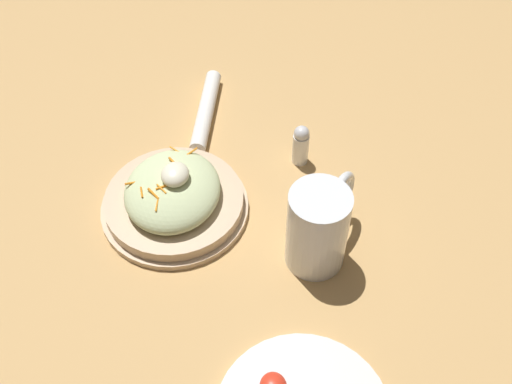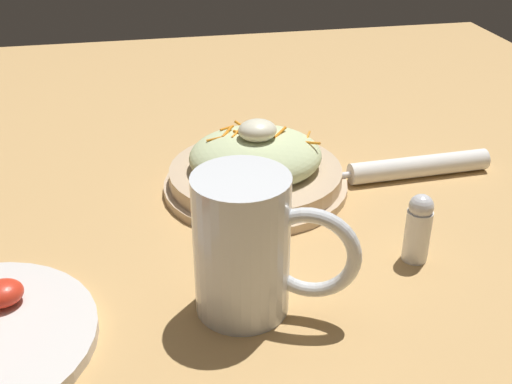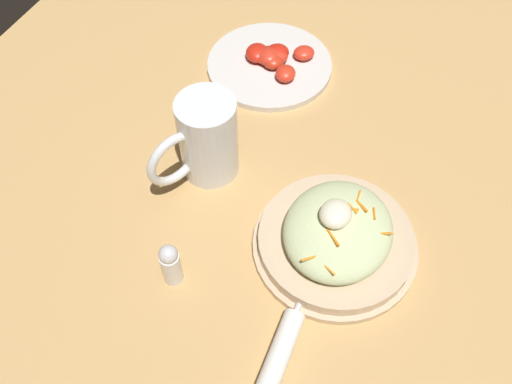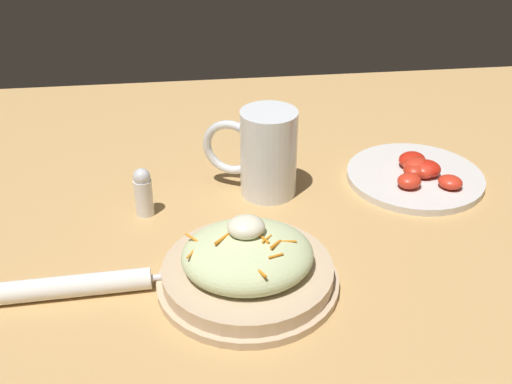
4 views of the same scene
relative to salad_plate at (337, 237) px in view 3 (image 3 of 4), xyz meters
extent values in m
plane|color=tan|center=(-0.05, 0.00, -0.03)|extent=(1.43, 1.43, 0.00)
cylinder|color=#D1B28E|center=(0.00, 0.00, -0.03)|extent=(0.23, 0.23, 0.01)
cylinder|color=#D1B28E|center=(0.00, 0.00, -0.01)|extent=(0.21, 0.21, 0.02)
ellipsoid|color=beige|center=(0.00, 0.00, 0.02)|extent=(0.16, 0.14, 0.06)
cylinder|color=orange|center=(-0.03, 0.02, 0.04)|extent=(0.02, 0.02, 0.01)
cylinder|color=orange|center=(-0.02, 0.01, 0.04)|extent=(0.01, 0.02, 0.01)
cylinder|color=orange|center=(-0.01, 0.06, 0.03)|extent=(0.01, 0.02, 0.00)
cylinder|color=orange|center=(-0.02, 0.01, 0.04)|extent=(0.01, 0.02, 0.01)
cylinder|color=orange|center=(-0.05, 0.01, 0.04)|extent=(0.02, 0.00, 0.01)
cylinder|color=orange|center=(0.06, -0.01, 0.03)|extent=(0.02, 0.02, 0.01)
cylinder|color=orange|center=(0.07, 0.01, 0.03)|extent=(0.01, 0.02, 0.00)
cylinder|color=orange|center=(-0.03, 0.04, 0.04)|extent=(0.02, 0.01, 0.00)
cylinder|color=orange|center=(0.03, 0.00, 0.04)|extent=(0.02, 0.03, 0.01)
ellipsoid|color=#EFEACC|center=(0.00, -0.01, 0.05)|extent=(0.05, 0.04, 0.03)
cylinder|color=white|center=(-0.06, -0.22, 0.04)|extent=(0.09, 0.09, 0.14)
cylinder|color=gold|center=(-0.06, -0.22, 0.01)|extent=(0.08, 0.08, 0.09)
cylinder|color=white|center=(-0.06, -0.22, 0.06)|extent=(0.08, 0.08, 0.01)
torus|color=white|center=(0.00, -0.25, 0.04)|extent=(0.09, 0.05, 0.09)
cylinder|color=white|center=(0.21, -0.01, -0.02)|extent=(0.19, 0.04, 0.03)
cylinder|color=silver|center=(0.10, -0.01, -0.02)|extent=(0.04, 0.01, 0.01)
cylinder|color=silver|center=(-0.30, -0.23, -0.02)|extent=(0.22, 0.22, 0.01)
ellipsoid|color=red|center=(-0.33, -0.18, -0.01)|extent=(0.05, 0.05, 0.02)
ellipsoid|color=red|center=(-0.31, -0.22, -0.01)|extent=(0.06, 0.06, 0.02)
ellipsoid|color=red|center=(-0.29, -0.22, -0.01)|extent=(0.06, 0.06, 0.02)
ellipsoid|color=red|center=(-0.30, -0.23, -0.01)|extent=(0.06, 0.06, 0.03)
ellipsoid|color=red|center=(-0.27, -0.19, -0.01)|extent=(0.05, 0.04, 0.02)
ellipsoid|color=red|center=(-0.30, -0.22, -0.01)|extent=(0.05, 0.05, 0.02)
ellipsoid|color=red|center=(-0.30, -0.24, -0.01)|extent=(0.06, 0.06, 0.02)
ellipsoid|color=red|center=(-0.30, -0.25, -0.01)|extent=(0.06, 0.05, 0.02)
cylinder|color=white|center=(0.13, -0.18, 0.00)|extent=(0.03, 0.03, 0.06)
sphere|color=silver|center=(0.13, -0.18, 0.03)|extent=(0.03, 0.03, 0.03)
camera|label=1|loc=(-0.60, -0.22, 0.75)|focal=45.04mm
camera|label=2|loc=(-0.14, -0.69, 0.35)|focal=44.79mm
camera|label=3|loc=(0.41, 0.06, 0.66)|focal=39.97mm
camera|label=4|loc=(0.06, 0.60, 0.47)|focal=43.67mm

